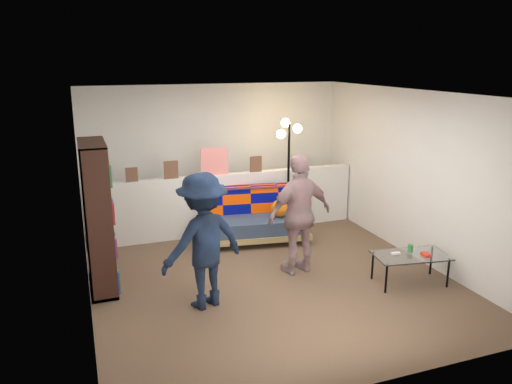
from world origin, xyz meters
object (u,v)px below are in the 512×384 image
at_px(futon_sofa, 254,220).
at_px(bookshelf, 98,222).
at_px(floor_lamp, 288,152).
at_px(coffee_table, 411,257).
at_px(person_left, 203,241).
at_px(person_right, 300,215).

bearing_deg(futon_sofa, bookshelf, -158.84).
xyz_separation_m(bookshelf, floor_lamp, (3.09, 1.25, 0.45)).
bearing_deg(coffee_table, futon_sofa, 121.96).
relative_size(bookshelf, person_left, 1.17).
bearing_deg(floor_lamp, person_left, -132.58).
height_order(bookshelf, person_right, bookshelf).
distance_m(futon_sofa, person_left, 2.28).
relative_size(floor_lamp, person_left, 1.17).
height_order(bookshelf, person_left, bookshelf).
xyz_separation_m(floor_lamp, person_left, (-2.00, -2.17, -0.52)).
distance_m(bookshelf, person_left, 1.43).
distance_m(bookshelf, coffee_table, 3.97).
distance_m(coffee_table, person_left, 2.69).
bearing_deg(bookshelf, person_right, -9.50).
bearing_deg(bookshelf, futon_sofa, 21.16).
height_order(coffee_table, person_left, person_left).
bearing_deg(person_left, person_right, -179.33).
bearing_deg(person_right, person_left, 9.63).
bearing_deg(floor_lamp, bookshelf, -157.93).
height_order(futon_sofa, floor_lamp, floor_lamp).
bearing_deg(person_right, bookshelf, -18.74).
xyz_separation_m(floor_lamp, person_right, (-0.55, -1.68, -0.51)).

